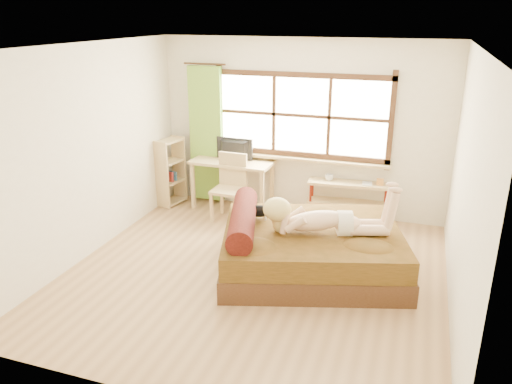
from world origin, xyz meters
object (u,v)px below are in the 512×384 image
(woman, at_px, (325,207))
(desk, at_px, (232,167))
(kitten, at_px, (259,209))
(bookshelf, at_px, (171,172))
(pipe_shelf, at_px, (349,192))
(bed, at_px, (307,248))
(chair, at_px, (230,183))

(woman, xyz_separation_m, desk, (-1.82, 1.66, -0.17))
(woman, distance_m, kitten, 0.90)
(bookshelf, bearing_deg, pipe_shelf, 16.11)
(woman, bearing_deg, bed, 153.66)
(chair, relative_size, pipe_shelf, 0.82)
(woman, relative_size, chair, 1.50)
(pipe_shelf, bearing_deg, bed, -103.01)
(woman, xyz_separation_m, bookshelf, (-2.86, 1.54, -0.31))
(kitten, xyz_separation_m, bookshelf, (-1.99, 1.39, -0.11))
(chair, distance_m, bookshelf, 1.17)
(woman, bearing_deg, desk, 120.98)
(kitten, height_order, pipe_shelf, kitten)
(woman, relative_size, kitten, 4.67)
(woman, xyz_separation_m, kitten, (-0.87, 0.15, -0.20))
(woman, distance_m, desk, 2.47)
(kitten, distance_m, desk, 1.78)
(woman, height_order, chair, woman)
(chair, height_order, bookshelf, bookshelf)
(woman, distance_m, pipe_shelf, 1.83)
(kitten, xyz_separation_m, chair, (-0.85, 1.15, -0.11))
(kitten, distance_m, bookshelf, 2.43)
(kitten, height_order, chair, chair)
(woman, relative_size, pipe_shelf, 1.23)
(woman, relative_size, desk, 1.16)
(desk, xyz_separation_m, bookshelf, (-1.04, -0.12, -0.14))
(bed, relative_size, pipe_shelf, 2.08)
(bed, distance_m, woman, 0.61)
(bed, height_order, pipe_shelf, bed)
(woman, bearing_deg, chair, 126.15)
(bed, bearing_deg, chair, 123.41)
(pipe_shelf, bearing_deg, kitten, -124.29)
(pipe_shelf, bearing_deg, chair, -169.96)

